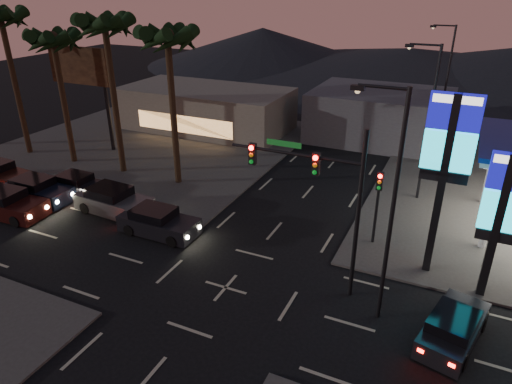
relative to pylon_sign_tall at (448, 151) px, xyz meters
The scene contains 24 objects.
ground 11.97m from the pylon_sign_tall, 147.09° to the right, with size 140.00×140.00×0.00m, color black.
corner_lot_nw 27.40m from the pylon_sign_tall, 156.80° to the left, with size 24.00×24.00×0.12m, color #47443F.
pylon_sign_tall is the anchor object (origin of this frame).
pylon_sign_short 3.20m from the pylon_sign_tall, 21.80° to the right, with size 1.60×0.35×7.00m.
traffic_signal_mast 6.02m from the pylon_sign_tall, 143.48° to the right, with size 6.10×0.39×8.00m.
pedestal_signal 4.82m from the pylon_sign_tall, 153.73° to the left, with size 0.32×0.39×4.30m.
streetlight_near 4.86m from the pylon_sign_tall, 110.76° to the right, with size 2.14×0.25×10.00m.
streetlight_mid 8.70m from the pylon_sign_tall, 101.35° to the left, with size 2.14×0.25×10.00m.
streetlight_far 22.57m from the pylon_sign_tall, 94.34° to the left, with size 2.14×0.25×10.00m.
palm_a 18.21m from the pylon_sign_tall, 167.12° to the left, with size 4.41×4.41×10.86m.
palm_b 23.13m from the pylon_sign_tall, 169.92° to the left, with size 4.41×4.41×11.46m.
palm_c 27.90m from the pylon_sign_tall, behind, with size 4.41×4.41×10.26m.
palm_d 32.96m from the pylon_sign_tall, behind, with size 4.41×4.41×11.66m.
billboard 29.95m from the pylon_sign_tall, 165.50° to the left, with size 6.00×0.30×8.50m.
building_far_west 28.25m from the pylon_sign_tall, 143.75° to the left, with size 16.00×8.00×4.00m, color #726B5B.
building_far_mid 21.91m from the pylon_sign_tall, 107.59° to the left, with size 12.00×9.00×4.40m, color #4C4C51.
hill_left 64.06m from the pylon_sign_tall, 121.58° to the left, with size 40.00×40.00×6.00m, color black.
hill_center 55.33m from the pylon_sign_tall, 98.86° to the left, with size 60.00×60.00×4.00m, color black.
car_lane_a_front 15.76m from the pylon_sign_tall, 169.97° to the right, with size 4.77×2.04×1.55m.
car_lane_a_mid 25.42m from the pylon_sign_tall, 169.19° to the right, with size 5.18×2.41×1.65m.
car_lane_a_rear 25.10m from the pylon_sign_tall, behind, with size 4.90×2.12×1.58m.
car_lane_b_front 19.49m from the pylon_sign_tall, behind, with size 5.20×2.39×1.66m.
car_lane_b_mid 23.40m from the pylon_sign_tall, behind, with size 4.32×1.85×1.40m.
suv_station 7.61m from the pylon_sign_tall, 72.72° to the right, with size 2.70×4.49×1.41m.
Camera 1 is at (8.82, -15.54, 13.30)m, focal length 32.00 mm.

